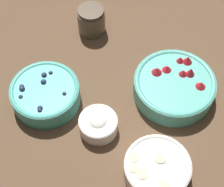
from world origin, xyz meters
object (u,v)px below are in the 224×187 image
at_px(bowl_blueberries, 45,93).
at_px(jar_chocolate, 91,21).
at_px(bowl_strawberries, 174,85).
at_px(bowl_cream, 98,124).
at_px(bowl_bananas, 157,168).

distance_m(bowl_blueberries, jar_chocolate, 0.29).
bearing_deg(bowl_blueberries, bowl_strawberries, -90.16).
bearing_deg(bowl_cream, bowl_bananas, -135.01).
bearing_deg(jar_chocolate, bowl_bananas, -164.70).
xyz_separation_m(bowl_strawberries, bowl_blueberries, (0.00, 0.36, 0.00)).
relative_size(bowl_bananas, bowl_cream, 1.60).
bearing_deg(bowl_strawberries, bowl_bananas, 160.75).
xyz_separation_m(bowl_strawberries, bowl_bananas, (-0.24, 0.08, -0.00)).
height_order(bowl_blueberries, bowl_bananas, bowl_blueberries).
xyz_separation_m(bowl_blueberries, bowl_bananas, (-0.24, -0.28, -0.00)).
relative_size(bowl_strawberries, bowl_cream, 2.21).
distance_m(bowl_strawberries, jar_chocolate, 0.34).
relative_size(bowl_bananas, jar_chocolate, 1.86).
height_order(bowl_bananas, jar_chocolate, jar_chocolate).
relative_size(bowl_blueberries, bowl_cream, 1.85).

